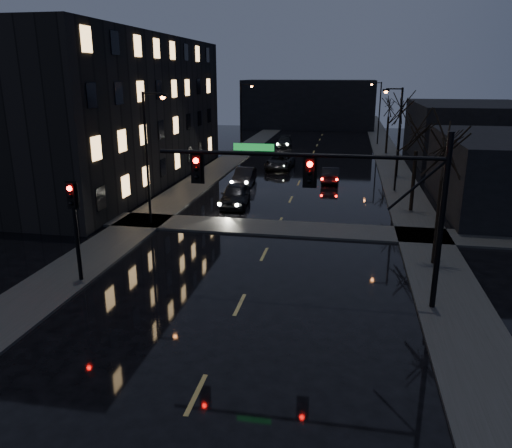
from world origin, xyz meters
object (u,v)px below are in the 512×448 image
at_px(oncoming_car_a, 235,195).
at_px(lead_car, 330,175).
at_px(oncoming_car_b, 245,176).
at_px(oncoming_car_d, 285,142).
at_px(oncoming_car_c, 280,161).

bearing_deg(oncoming_car_a, lead_car, 51.14).
height_order(oncoming_car_b, oncoming_car_d, oncoming_car_b).
distance_m(oncoming_car_b, oncoming_car_c, 8.13).
relative_size(oncoming_car_c, lead_car, 1.31).
height_order(oncoming_car_c, oncoming_car_d, oncoming_car_c).
relative_size(oncoming_car_b, lead_car, 1.06).
distance_m(oncoming_car_a, oncoming_car_d, 30.21).
bearing_deg(lead_car, oncoming_car_c, -47.65).
relative_size(oncoming_car_c, oncoming_car_d, 1.15).
distance_m(oncoming_car_b, lead_car, 7.44).
bearing_deg(oncoming_car_d, oncoming_car_b, -97.11).
height_order(oncoming_car_a, oncoming_car_d, oncoming_car_a).
bearing_deg(oncoming_car_d, lead_car, -78.33).
bearing_deg(oncoming_car_b, oncoming_car_d, 86.47).
bearing_deg(oncoming_car_b, oncoming_car_c, 73.78).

